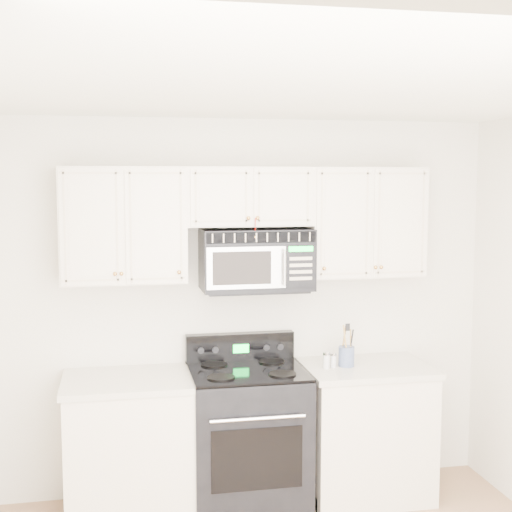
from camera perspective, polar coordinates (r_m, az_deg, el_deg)
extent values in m
cube|color=white|center=(3.25, 4.60, 13.41)|extent=(3.50, 3.50, 0.01)
cube|color=silver|center=(5.01, -1.01, -4.06)|extent=(3.50, 0.01, 2.60)
cube|color=beige|center=(4.86, -9.94, -15.02)|extent=(0.82, 0.63, 0.88)
cube|color=beige|center=(4.72, -10.05, -9.80)|extent=(0.86, 0.65, 0.04)
cube|color=black|center=(5.05, -9.87, -18.98)|extent=(0.82, 0.55, 0.10)
cube|color=beige|center=(5.14, 8.73, -13.80)|extent=(0.82, 0.63, 0.88)
cube|color=beige|center=(5.00, 8.82, -8.84)|extent=(0.86, 0.65, 0.04)
cube|color=black|center=(5.32, 8.51, -17.61)|extent=(0.82, 0.55, 0.10)
cube|color=black|center=(4.92, -0.69, -14.43)|extent=(0.76, 0.65, 0.92)
cube|color=black|center=(4.62, 0.09, -15.95)|extent=(0.58, 0.01, 0.40)
cylinder|color=silver|center=(4.50, 0.16, -12.89)|extent=(0.60, 0.02, 0.02)
cube|color=black|center=(4.77, -0.69, -9.19)|extent=(0.76, 0.65, 0.02)
cube|color=black|center=(5.02, -1.30, -7.30)|extent=(0.76, 0.08, 0.20)
cube|color=#06DD35|center=(4.98, -1.21, -7.42)|extent=(0.11, 0.00, 0.06)
cube|color=beige|center=(4.70, -10.56, 2.47)|extent=(0.80, 0.33, 0.75)
cube|color=beige|center=(4.99, 8.64, 2.71)|extent=(0.80, 0.33, 0.75)
cube|color=beige|center=(4.77, -0.67, 4.79)|extent=(0.84, 0.33, 0.39)
sphere|color=#B8843D|center=(4.54, -10.71, -1.41)|extent=(0.03, 0.03, 0.03)
sphere|color=#B8843D|center=(4.55, -6.17, -1.31)|extent=(0.03, 0.03, 0.03)
sphere|color=#B8843D|center=(4.73, 5.48, -1.01)|extent=(0.03, 0.03, 0.03)
sphere|color=#B8843D|center=(4.85, 9.55, -0.90)|extent=(0.03, 0.03, 0.03)
sphere|color=#B8843D|center=(4.58, -0.61, 3.05)|extent=(0.03, 0.03, 0.03)
sphere|color=#B8843D|center=(4.60, 0.13, 3.05)|extent=(0.03, 0.03, 0.03)
cylinder|color=#A70700|center=(4.60, -0.06, 2.32)|extent=(0.00, 0.00, 0.12)
sphere|color=#B8843D|center=(4.60, -0.06, 1.51)|extent=(0.04, 0.04, 0.04)
cube|color=black|center=(4.79, 0.01, -0.25)|extent=(0.74, 0.37, 0.41)
cube|color=beige|center=(4.60, 0.45, 1.50)|extent=(0.72, 0.01, 0.07)
cube|color=#AAAAAA|center=(4.59, -0.76, -0.96)|extent=(0.52, 0.01, 0.27)
cube|color=black|center=(4.58, -1.12, -0.98)|extent=(0.38, 0.01, 0.21)
cube|color=black|center=(4.67, 3.59, -0.85)|extent=(0.20, 0.01, 0.27)
cube|color=#06DD35|center=(4.65, 3.62, 0.57)|extent=(0.16, 0.00, 0.03)
cylinder|color=silver|center=(4.60, 2.31, -0.94)|extent=(0.02, 0.02, 0.23)
cylinder|color=slate|center=(4.94, 7.24, -7.97)|extent=(0.11, 0.11, 0.14)
cylinder|color=#A77D3E|center=(4.93, 7.59, -7.16)|extent=(0.01, 0.01, 0.24)
cylinder|color=black|center=(4.94, 6.99, -7.02)|extent=(0.01, 0.01, 0.25)
cylinder|color=#A77D3E|center=(4.89, 7.19, -7.05)|extent=(0.01, 0.01, 0.27)
cylinder|color=black|center=(4.93, 7.58, -7.16)|extent=(0.01, 0.01, 0.24)
cylinder|color=#A77D3E|center=(4.94, 6.99, -7.02)|extent=(0.01, 0.01, 0.25)
cylinder|color=silver|center=(4.87, 5.65, -8.41)|extent=(0.04, 0.04, 0.09)
cylinder|color=silver|center=(4.86, 5.66, -7.77)|extent=(0.05, 0.05, 0.02)
cylinder|color=silver|center=(4.90, 6.21, -8.39)|extent=(0.04, 0.04, 0.08)
cylinder|color=silver|center=(4.89, 6.21, -7.84)|extent=(0.04, 0.04, 0.02)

